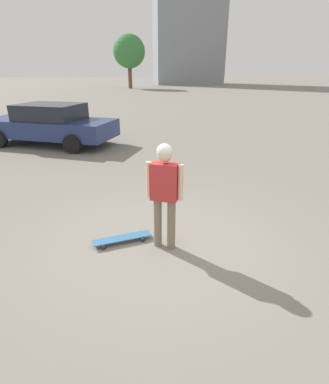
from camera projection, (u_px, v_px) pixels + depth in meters
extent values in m
plane|color=gray|center=(164.00, 246.00, 4.68)|extent=(220.00, 220.00, 0.00)
cylinder|color=#7A6B56|center=(158.00, 223.00, 4.55)|extent=(0.12, 0.12, 0.80)
cylinder|color=#7A6B56|center=(171.00, 225.00, 4.49)|extent=(0.12, 0.12, 0.80)
cube|color=#B22D2D|center=(164.00, 182.00, 4.27)|extent=(0.44, 0.35, 0.55)
cylinder|color=beige|center=(149.00, 179.00, 4.33)|extent=(0.08, 0.08, 0.52)
cylinder|color=beige|center=(181.00, 183.00, 4.20)|extent=(0.08, 0.08, 0.52)
sphere|color=beige|center=(164.00, 154.00, 4.11)|extent=(0.22, 0.22, 0.22)
sphere|color=silver|center=(164.00, 152.00, 4.10)|extent=(0.23, 0.23, 0.23)
cube|color=#336693|center=(122.00, 238.00, 4.76)|extent=(0.94, 0.40, 0.01)
cylinder|color=#262628|center=(104.00, 248.00, 4.57)|extent=(0.07, 0.05, 0.07)
cylinder|color=#262628|center=(101.00, 240.00, 4.76)|extent=(0.07, 0.05, 0.07)
cylinder|color=#262628|center=(143.00, 240.00, 4.78)|extent=(0.07, 0.05, 0.07)
cylinder|color=#262628|center=(139.00, 233.00, 4.97)|extent=(0.07, 0.05, 0.07)
cube|color=navy|center=(49.00, 128.00, 10.78)|extent=(5.04, 3.53, 0.60)
cube|color=#1E232D|center=(50.00, 112.00, 10.54)|extent=(2.59, 2.34, 0.53)
cylinder|color=black|center=(33.00, 129.00, 12.07)|extent=(0.65, 0.43, 0.62)
cylinder|color=black|center=(72.00, 144.00, 9.72)|extent=(0.65, 0.43, 0.62)
cylinder|color=black|center=(99.00, 133.00, 11.34)|extent=(0.65, 0.43, 0.62)
cylinder|color=brown|center=(130.00, 76.00, 42.43)|extent=(0.54, 0.54, 3.31)
sphere|color=#387A3D|center=(129.00, 51.00, 41.21)|extent=(4.42, 4.42, 4.42)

